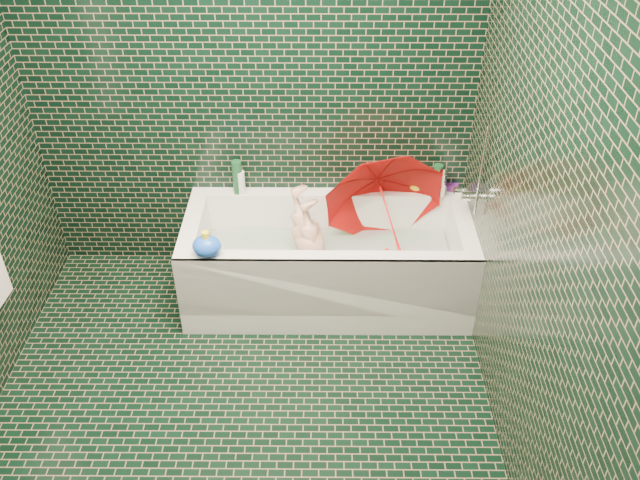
{
  "coord_description": "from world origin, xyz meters",
  "views": [
    {
      "loc": [
        0.43,
        -2.22,
        2.81
      ],
      "look_at": [
        0.4,
        0.82,
        0.56
      ],
      "focal_mm": 38.0,
      "sensor_mm": 36.0,
      "label": 1
    }
  ],
  "objects_px": {
    "umbrella": "(388,214)",
    "bath_toy": "(207,246)",
    "rubber_duck": "(418,184)",
    "child": "(315,256)",
    "bathtub": "(328,269)"
  },
  "relations": [
    {
      "from": "rubber_duck",
      "to": "bath_toy",
      "type": "distance_m",
      "value": 1.39
    },
    {
      "from": "rubber_duck",
      "to": "bath_toy",
      "type": "bearing_deg",
      "value": -130.85
    },
    {
      "from": "child",
      "to": "bath_toy",
      "type": "relative_size",
      "value": 5.64
    },
    {
      "from": "child",
      "to": "bathtub",
      "type": "bearing_deg",
      "value": 74.61
    },
    {
      "from": "umbrella",
      "to": "rubber_duck",
      "type": "bearing_deg",
      "value": 46.48
    },
    {
      "from": "umbrella",
      "to": "bath_toy",
      "type": "relative_size",
      "value": 4.43
    },
    {
      "from": "bathtub",
      "to": "umbrella",
      "type": "height_order",
      "value": "umbrella"
    },
    {
      "from": "bathtub",
      "to": "bath_toy",
      "type": "bearing_deg",
      "value": -154.57
    },
    {
      "from": "child",
      "to": "umbrella",
      "type": "distance_m",
      "value": 0.51
    },
    {
      "from": "bathtub",
      "to": "bath_toy",
      "type": "relative_size",
      "value": 10.66
    },
    {
      "from": "umbrella",
      "to": "rubber_duck",
      "type": "xyz_separation_m",
      "value": [
        0.2,
        0.29,
        0.03
      ]
    },
    {
      "from": "bath_toy",
      "to": "bathtub",
      "type": "bearing_deg",
      "value": 26.13
    },
    {
      "from": "umbrella",
      "to": "bath_toy",
      "type": "bearing_deg",
      "value": -168.4
    },
    {
      "from": "umbrella",
      "to": "rubber_duck",
      "type": "height_order",
      "value": "umbrella"
    },
    {
      "from": "child",
      "to": "umbrella",
      "type": "relative_size",
      "value": 1.27
    }
  ]
}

